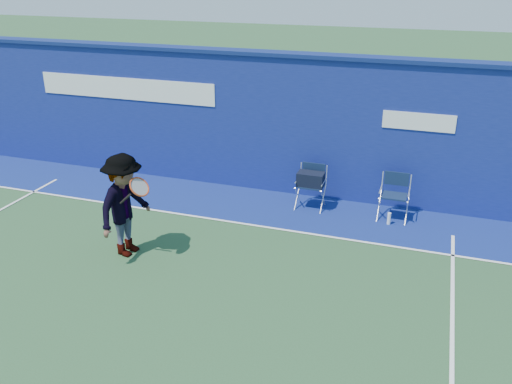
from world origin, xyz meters
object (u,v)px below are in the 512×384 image
(directors_chair_left, at_px, (311,191))
(tennis_player, at_px, (125,205))
(water_bottle, at_px, (389,219))
(directors_chair_right, at_px, (393,205))

(directors_chair_left, xyz_separation_m, tennis_player, (-2.61, -2.94, 0.54))
(water_bottle, bearing_deg, directors_chair_right, 83.40)
(tennis_player, bearing_deg, water_bottle, 31.78)
(directors_chair_right, xyz_separation_m, tennis_player, (-4.31, -2.95, 0.64))
(directors_chair_right, bearing_deg, water_bottle, -96.60)
(directors_chair_left, height_order, water_bottle, directors_chair_left)
(directors_chair_left, xyz_separation_m, directors_chair_right, (1.70, 0.02, -0.09))
(directors_chair_left, bearing_deg, directors_chair_right, 0.57)
(directors_chair_right, bearing_deg, directors_chair_left, -179.43)
(tennis_player, bearing_deg, directors_chair_right, 34.41)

